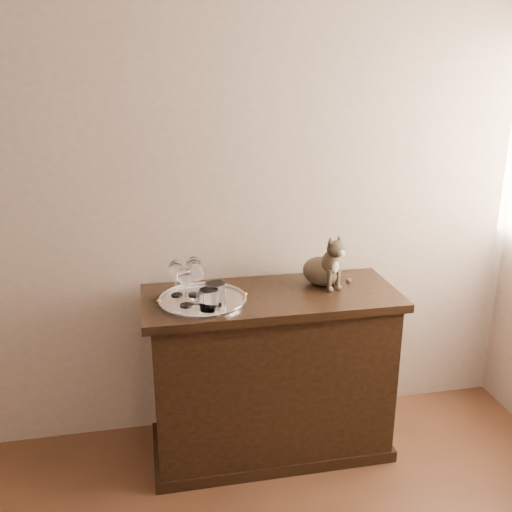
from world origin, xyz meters
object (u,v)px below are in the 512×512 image
Objects in this scene: tray at (203,301)px; wine_glass_b at (194,276)px; tumbler_a at (215,294)px; sideboard at (271,374)px; cat at (322,258)px; wine_glass_c at (185,286)px; wine_glass_a at (176,278)px; tumbler_b at (209,300)px; wine_glass_d at (196,282)px.

tray is 0.12m from wine_glass_b.
tray is 0.10m from tumbler_a.
cat is at bearing 16.02° from sideboard.
sideboard is 12.04× the size of tumbler_a.
cat is (0.67, 0.15, 0.04)m from wine_glass_c.
sideboard is 7.00× the size of wine_glass_a.
tumbler_a reaches higher than tray.
tumbler_b is at bearing -81.93° from tray.
wine_glass_b is at bearing 114.91° from tray.
tumbler_a is 1.06× the size of tumbler_b.
wine_glass_a is 0.70m from cat.
sideboard is at bearing 7.10° from wine_glass_d.
sideboard is 12.76× the size of tumbler_b.
tumbler_a is at bearing -49.76° from tray.
tray is at bearing 98.07° from tumbler_b.
wine_glass_b is at bearing 66.98° from wine_glass_c.
wine_glass_d is at bearing 114.16° from tumbler_b.
wine_glass_d is (-0.03, -0.02, 0.10)m from tray.
tray reaches higher than sideboard.
cat is (0.58, 0.22, 0.08)m from tumbler_b.
tray is at bearing 31.77° from wine_glass_c.
cat is (0.54, 0.16, 0.08)m from tumbler_a.
tray is 1.49× the size of cat.
tray is at bearing 130.24° from tumbler_a.
cat reaches higher than wine_glass_a.
wine_glass_d reaches higher than wine_glass_b.
tray is 0.62m from cat.
wine_glass_c is (-0.40, -0.07, 0.52)m from sideboard.
cat is at bearing 1.99° from wine_glass_a.
wine_glass_c reaches higher than wine_glass_a.
tumbler_b is (-0.04, -0.05, -0.00)m from tumbler_a.
wine_glass_b is at bearing 122.99° from tumbler_a.
wine_glass_c is 0.95× the size of wine_glass_d.
sideboard is 0.54m from tray.
tumbler_b is (0.04, -0.10, -0.05)m from wine_glass_d.
wine_glass_c is 0.06m from wine_glass_d.
cat reaches higher than wine_glass_b.
cat is at bearing 3.43° from wine_glass_b.
tray is at bearing -65.09° from wine_glass_b.
sideboard is at bearing 177.00° from cat.
cat reaches higher than tumbler_b.
wine_glass_d is 0.10m from tumbler_a.
tumbler_a is (-0.27, -0.09, 0.48)m from sideboard.
wine_glass_d is at bearing -87.73° from wine_glass_b.
cat reaches higher than tumbler_a.
tumbler_b is at bearing -75.51° from wine_glass_b.
wine_glass_d is at bearing 151.63° from tumbler_a.
wine_glass_c is at bearing 145.04° from tumbler_b.
wine_glass_a is 1.72× the size of tumbler_a.
wine_glass_d is (0.05, 0.03, 0.00)m from wine_glass_c.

